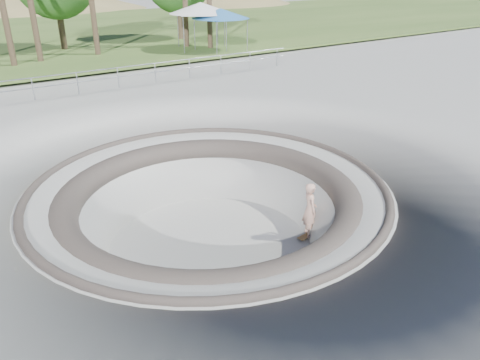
# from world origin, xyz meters

# --- Properties ---
(ground) EXTENTS (180.00, 180.00, 0.00)m
(ground) POSITION_xyz_m (0.00, 0.00, 0.00)
(ground) COLOR #979793
(ground) RESTS_ON ground
(skate_bowl) EXTENTS (14.00, 14.00, 4.10)m
(skate_bowl) POSITION_xyz_m (0.00, 0.00, -1.83)
(skate_bowl) COLOR #979793
(skate_bowl) RESTS_ON ground
(distant_hills) EXTENTS (103.20, 45.00, 28.60)m
(distant_hills) POSITION_xyz_m (3.78, 57.17, -7.02)
(distant_hills) COLOR olive
(distant_hills) RESTS_ON ground
(safety_railing) EXTENTS (25.00, 0.06, 1.03)m
(safety_railing) POSITION_xyz_m (0.00, 12.00, 0.69)
(safety_railing) COLOR #92959A
(safety_railing) RESTS_ON ground
(skateboard) EXTENTS (0.80, 0.31, 0.08)m
(skateboard) POSITION_xyz_m (2.70, -1.38, -1.84)
(skateboard) COLOR olive
(skateboard) RESTS_ON ground
(skater) EXTENTS (0.63, 0.75, 1.75)m
(skater) POSITION_xyz_m (2.70, -1.38, -0.95)
(skater) COLOR tan
(skater) RESTS_ON skateboard
(canopy_white) EXTENTS (5.82, 5.82, 3.13)m
(canopy_white) POSITION_xyz_m (11.01, 19.31, 3.02)
(canopy_white) COLOR #92959A
(canopy_white) RESTS_ON ground
(canopy_blue) EXTENTS (5.50, 5.50, 2.79)m
(canopy_blue) POSITION_xyz_m (11.79, 18.00, 2.72)
(canopy_blue) COLOR #92959A
(canopy_blue) RESTS_ON ground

